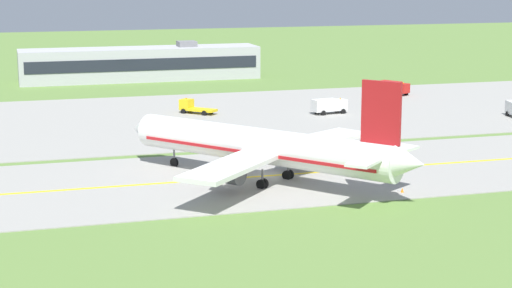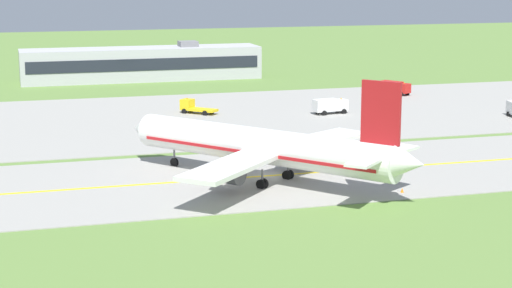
{
  "view_description": "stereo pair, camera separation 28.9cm",
  "coord_description": "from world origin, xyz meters",
  "px_view_note": "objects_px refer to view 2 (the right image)",
  "views": [
    {
      "loc": [
        -29.19,
        -93.35,
        23.89
      ],
      "look_at": [
        -1.67,
        -0.06,
        4.0
      ],
      "focal_mm": 60.26,
      "sensor_mm": 36.0,
      "label": 1
    },
    {
      "loc": [
        -28.91,
        -93.43,
        23.89
      ],
      "look_at": [
        -1.67,
        -0.06,
        4.0
      ],
      "focal_mm": 60.26,
      "sensor_mm": 36.0,
      "label": 2
    }
  ],
  "objects_px": {
    "service_truck_baggage": "(395,87)",
    "airplane_lead": "(264,147)",
    "service_truck_catering": "(330,105)",
    "service_truck_fuel": "(194,107)"
  },
  "relations": [
    {
      "from": "service_truck_baggage",
      "to": "service_truck_catering",
      "type": "height_order",
      "value": "same"
    },
    {
      "from": "airplane_lead",
      "to": "service_truck_fuel",
      "type": "distance_m",
      "value": 48.6
    },
    {
      "from": "service_truck_baggage",
      "to": "service_truck_fuel",
      "type": "xyz_separation_m",
      "value": [
        -41.92,
        -10.57,
        -0.35
      ]
    },
    {
      "from": "service_truck_baggage",
      "to": "airplane_lead",
      "type": "bearing_deg",
      "value": -126.78
    },
    {
      "from": "service_truck_fuel",
      "to": "service_truck_catering",
      "type": "xyz_separation_m",
      "value": [
        21.75,
        -6.93,
        0.35
      ]
    },
    {
      "from": "service_truck_baggage",
      "to": "service_truck_catering",
      "type": "relative_size",
      "value": 1.0
    },
    {
      "from": "airplane_lead",
      "to": "service_truck_catering",
      "type": "xyz_separation_m",
      "value": [
        23.97,
        41.52,
        -2.6
      ]
    },
    {
      "from": "airplane_lead",
      "to": "service_truck_catering",
      "type": "relative_size",
      "value": 5.33
    },
    {
      "from": "service_truck_catering",
      "to": "service_truck_fuel",
      "type": "bearing_deg",
      "value": 162.32
    },
    {
      "from": "service_truck_baggage",
      "to": "service_truck_catering",
      "type": "distance_m",
      "value": 26.7
    }
  ]
}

